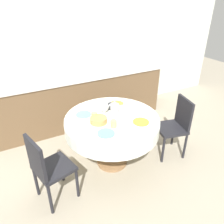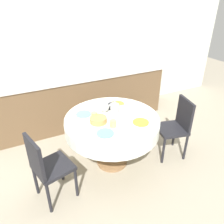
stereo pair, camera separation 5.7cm
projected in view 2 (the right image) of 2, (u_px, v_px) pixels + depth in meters
name	position (u px, v px, depth m)	size (l,w,h in m)	color
ground_plane	(112.00, 162.00, 3.24)	(12.00, 12.00, 0.00)	#9E937F
wall_back	(71.00, 50.00, 3.93)	(7.00, 0.05, 2.60)	beige
kitchen_counter	(81.00, 99.00, 4.06)	(3.24, 0.64, 0.95)	brown
dining_table	(112.00, 125.00, 2.93)	(1.26, 1.26, 0.77)	olive
chair_left	(176.00, 125.00, 3.20)	(0.48, 0.48, 0.91)	black
chair_right	(46.00, 166.00, 2.44)	(0.49, 0.49, 0.91)	black
plate_near_left	(105.00, 133.00, 2.54)	(0.21, 0.21, 0.01)	#60BCB7
cup_near_left	(113.00, 124.00, 2.65)	(0.08, 0.08, 0.09)	#DBB766
plate_near_right	(141.00, 122.00, 2.75)	(0.21, 0.21, 0.01)	yellow
cup_near_right	(130.00, 115.00, 2.83)	(0.08, 0.08, 0.09)	white
plate_far_left	(84.00, 114.00, 2.94)	(0.21, 0.21, 0.01)	#60BCB7
cup_far_left	(94.00, 116.00, 2.82)	(0.08, 0.08, 0.09)	#DBB766
plate_far_right	(117.00, 104.00, 3.20)	(0.21, 0.21, 0.01)	yellow
cup_far_right	(111.00, 106.00, 3.05)	(0.08, 0.08, 0.09)	#28282D
coffee_carafe	(115.00, 109.00, 2.84)	(0.11, 0.11, 0.26)	#B2B2B7
teapot	(104.00, 107.00, 2.96)	(0.18, 0.13, 0.17)	silver
bread_basket	(98.00, 120.00, 2.75)	(0.21, 0.21, 0.07)	#AD844C
fruit_bowl	(125.00, 110.00, 2.99)	(0.21, 0.21, 0.05)	silver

